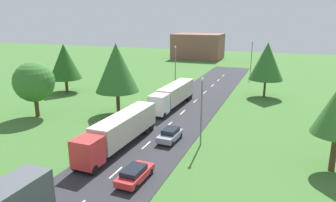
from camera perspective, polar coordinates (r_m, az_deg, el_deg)
name	(u,v)px	position (r m, az deg, el deg)	size (l,w,h in m)	color
road	(111,177)	(30.55, -10.41, -13.57)	(10.00, 140.00, 0.06)	#2B2B30
lane_marking_centre	(96,191)	(28.68, -13.10, -15.69)	(0.16, 120.95, 0.01)	white
truck_second	(120,130)	(36.09, -8.77, -5.21)	(2.83, 14.52, 3.59)	red
truck_third	(173,95)	(51.45, 0.96, 1.16)	(2.87, 14.37, 3.58)	white
car_third	(135,174)	(29.18, -6.11, -13.10)	(2.04, 4.51, 1.41)	red
car_fourth	(170,135)	(37.69, 0.37, -6.19)	(2.09, 4.16, 1.54)	#8C939E
lamppost_second	(201,108)	(35.62, 6.15, -1.34)	(0.36, 0.36, 8.09)	slate
lamppost_third	(175,66)	(62.78, 1.35, 6.39)	(0.36, 0.36, 9.03)	slate
lamppost_fourth	(251,57)	(79.81, 15.02, 7.80)	(0.36, 0.36, 9.13)	slate
tree_birch	(267,61)	(60.03, 17.64, 6.94)	(6.20, 6.20, 10.14)	#513823
tree_maple	(34,82)	(49.99, -23.33, 3.22)	(5.94, 5.94, 8.30)	#513823
tree_elm	(65,62)	(64.57, -18.41, 6.85)	(6.23, 6.23, 9.54)	#513823
tree_ash	(117,68)	(47.27, -9.39, 6.02)	(6.56, 6.56, 10.87)	#513823
distant_building	(198,46)	(113.78, 5.52, 9.95)	(17.01, 12.08, 8.72)	brown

